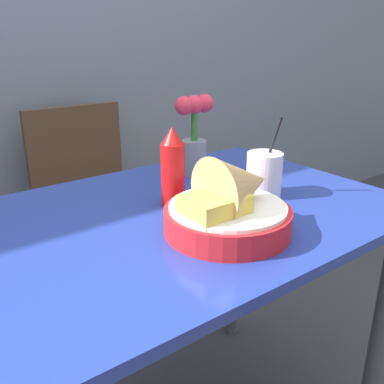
# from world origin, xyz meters

# --- Properties ---
(dining_table) EXTENTS (1.06, 0.71, 0.74)m
(dining_table) POSITION_xyz_m (0.00, 0.00, 0.62)
(dining_table) COLOR #233893
(dining_table) RESTS_ON ground_plane
(chair_far_window) EXTENTS (0.40, 0.40, 0.86)m
(chair_far_window) POSITION_xyz_m (0.13, 0.82, 0.51)
(chair_far_window) COLOR #473323
(chair_far_window) RESTS_ON ground_plane
(food_basket) EXTENTS (0.26, 0.26, 0.17)m
(food_basket) POSITION_xyz_m (0.03, -0.15, 0.80)
(food_basket) COLOR red
(food_basket) RESTS_ON dining_table
(ketchup_bottle) EXTENTS (0.06, 0.06, 0.19)m
(ketchup_bottle) POSITION_xyz_m (0.02, 0.04, 0.83)
(ketchup_bottle) COLOR red
(ketchup_bottle) RESTS_ON dining_table
(drink_cup) EXTENTS (0.09, 0.09, 0.20)m
(drink_cup) POSITION_xyz_m (0.24, -0.05, 0.80)
(drink_cup) COLOR silver
(drink_cup) RESTS_ON dining_table
(flower_vase) EXTENTS (0.12, 0.07, 0.23)m
(flower_vase) POSITION_xyz_m (0.21, 0.20, 0.86)
(flower_vase) COLOR gray
(flower_vase) RESTS_ON dining_table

